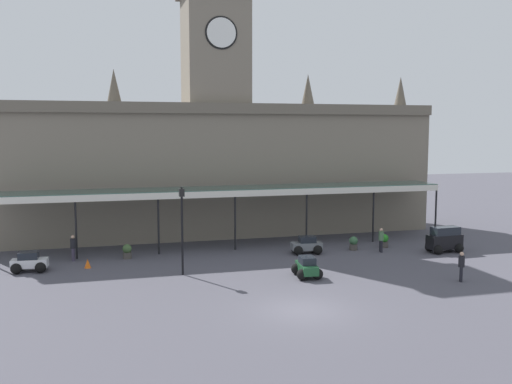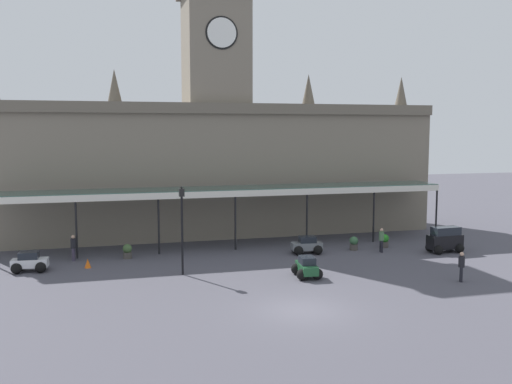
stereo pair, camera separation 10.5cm
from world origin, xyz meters
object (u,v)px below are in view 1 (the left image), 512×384
object	(u,v)px
car_green_sedan	(307,268)
planter_near_kerb	(384,241)
victorian_lamppost	(182,221)
planter_by_canopy	(353,243)
car_white_sedan	(29,263)
car_grey_sedan	(307,246)
car_black_van	(445,241)
planter_forecourt_centre	(127,251)
pedestrian_beside_cars	(73,247)
traffic_cone	(88,263)
pedestrian_crossing_forecourt	(461,265)
pedestrian_near_entrance	(381,239)

from	to	relation	value
car_green_sedan	planter_near_kerb	xyz separation A→B (m)	(8.21, 6.23, -0.01)
car_green_sedan	victorian_lamppost	world-z (taller)	victorian_lamppost
car_green_sedan	planter_by_canopy	xyz separation A→B (m)	(5.70, 5.98, -0.01)
car_green_sedan	car_white_sedan	world-z (taller)	same
car_grey_sedan	planter_by_canopy	bearing A→B (deg)	3.44
car_white_sedan	car_black_van	bearing A→B (deg)	-3.75
planter_forecourt_centre	car_black_van	bearing A→B (deg)	-10.04
planter_forecourt_centre	pedestrian_beside_cars	bearing A→B (deg)	175.40
traffic_cone	planter_near_kerb	xyz separation A→B (m)	(20.38, 0.76, 0.21)
car_green_sedan	pedestrian_crossing_forecourt	distance (m)	8.55
car_white_sedan	victorian_lamppost	distance (m)	9.59
car_black_van	victorian_lamppost	size ratio (longest dim) A/B	0.48
planter_near_kerb	car_black_van	bearing A→B (deg)	-38.40
planter_by_canopy	planter_forecourt_centre	xyz separation A→B (m)	(-15.42, 1.44, 0.00)
car_white_sedan	car_grey_sedan	size ratio (longest dim) A/B	0.99
car_black_van	pedestrian_beside_cars	bearing A→B (deg)	170.70
car_white_sedan	pedestrian_near_entrance	size ratio (longest dim) A/B	1.26
victorian_lamppost	planter_near_kerb	xyz separation A→B (m)	(15.00, 3.87, -2.70)
car_white_sedan	victorian_lamppost	bearing A→B (deg)	-19.51
car_black_van	car_grey_sedan	distance (m)	9.54
traffic_cone	victorian_lamppost	bearing A→B (deg)	-30.01
pedestrian_near_entrance	car_green_sedan	bearing A→B (deg)	-146.06
planter_by_canopy	car_black_van	bearing A→B (deg)	-21.90
car_grey_sedan	pedestrian_beside_cars	bearing A→B (deg)	172.79
planter_near_kerb	victorian_lamppost	bearing A→B (deg)	-165.55
planter_by_canopy	pedestrian_beside_cars	bearing A→B (deg)	174.80
car_black_van	planter_by_canopy	size ratio (longest dim) A/B	2.55
planter_by_canopy	planter_forecourt_centre	world-z (taller)	same
car_green_sedan	pedestrian_crossing_forecourt	world-z (taller)	pedestrian_crossing_forecourt
pedestrian_beside_cars	planter_by_canopy	xyz separation A→B (m)	(18.79, -1.71, -0.42)
car_white_sedan	pedestrian_near_entrance	xyz separation A→B (m)	(22.71, -0.57, 0.41)
car_grey_sedan	pedestrian_near_entrance	xyz separation A→B (m)	(5.12, -0.90, 0.41)
pedestrian_crossing_forecourt	car_black_van	bearing A→B (deg)	62.92
victorian_lamppost	planter_forecourt_centre	size ratio (longest dim) A/B	5.37
car_white_sedan	car_grey_sedan	distance (m)	17.59
pedestrian_near_entrance	planter_by_canopy	bearing A→B (deg)	144.22
pedestrian_beside_cars	planter_near_kerb	size ratio (longest dim) A/B	1.74
planter_by_canopy	planter_forecourt_centre	distance (m)	15.49
pedestrian_beside_cars	planter_by_canopy	world-z (taller)	pedestrian_beside_cars
car_grey_sedan	pedestrian_near_entrance	world-z (taller)	pedestrian_near_entrance
planter_by_canopy	car_white_sedan	bearing A→B (deg)	-178.53
pedestrian_near_entrance	planter_near_kerb	size ratio (longest dim) A/B	1.74
pedestrian_near_entrance	planter_forecourt_centre	xyz separation A→B (m)	(-16.97, 2.55, -0.42)
victorian_lamppost	traffic_cone	world-z (taller)	victorian_lamppost
pedestrian_near_entrance	planter_near_kerb	bearing A→B (deg)	54.56
car_white_sedan	pedestrian_crossing_forecourt	world-z (taller)	pedestrian_crossing_forecourt
car_green_sedan	pedestrian_near_entrance	bearing A→B (deg)	33.94
car_green_sedan	pedestrian_beside_cars	distance (m)	15.19
traffic_cone	pedestrian_beside_cars	bearing A→B (deg)	112.65
traffic_cone	planter_forecourt_centre	bearing A→B (deg)	38.61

